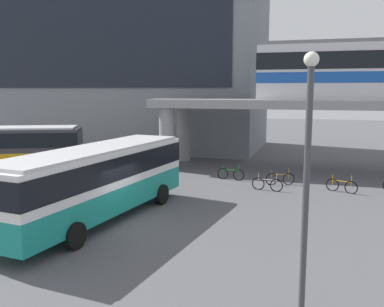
% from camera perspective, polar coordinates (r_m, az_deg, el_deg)
% --- Properties ---
extents(ground_plane, '(120.00, 120.00, 0.00)m').
position_cam_1_polar(ground_plane, '(27.35, -0.89, -3.33)').
color(ground_plane, '#515156').
extents(station_building, '(30.14, 12.16, 21.58)m').
position_cam_1_polar(station_building, '(44.99, -10.75, 15.01)').
color(station_building, slate).
rests_on(station_building, ground_plane).
extents(bus_main, '(3.94, 11.27, 3.22)m').
position_cam_1_polar(bus_main, '(18.57, -12.67, -2.97)').
color(bus_main, teal).
rests_on(bus_main, ground_plane).
extents(bicycle_silver, '(1.78, 0.34, 1.04)m').
position_cam_1_polar(bicycle_silver, '(24.31, 10.12, -4.10)').
color(bicycle_silver, black).
rests_on(bicycle_silver, ground_plane).
extents(bicycle_orange, '(1.67, 0.76, 1.04)m').
position_cam_1_polar(bicycle_orange, '(24.95, 19.54, -4.14)').
color(bicycle_orange, black).
rests_on(bicycle_orange, ground_plane).
extents(bicycle_green, '(1.78, 0.27, 1.04)m').
position_cam_1_polar(bicycle_green, '(26.89, 5.24, -2.78)').
color(bicycle_green, black).
rests_on(bicycle_green, ground_plane).
extents(bicycle_brown, '(1.70, 0.68, 1.04)m').
position_cam_1_polar(bicycle_brown, '(25.92, 11.80, -3.36)').
color(bicycle_brown, black).
rests_on(bicycle_brown, ground_plane).
extents(pedestrian_waiting_near_stop, '(0.46, 0.47, 1.64)m').
position_cam_1_polar(pedestrian_waiting_near_stop, '(30.04, -5.92, -0.81)').
color(pedestrian_waiting_near_stop, '#33663F').
rests_on(pedestrian_waiting_near_stop, ground_plane).
extents(lamp_post, '(0.36, 0.36, 6.52)m').
position_cam_1_polar(lamp_post, '(10.58, 15.27, -1.54)').
color(lamp_post, '#3F3F44').
rests_on(lamp_post, ground_plane).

